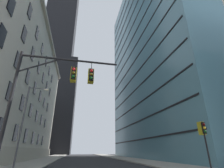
{
  "coord_description": "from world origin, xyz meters",
  "views": [
    {
      "loc": [
        -2.85,
        -7.3,
        1.76
      ],
      "look_at": [
        3.73,
        23.91,
        14.78
      ],
      "focal_mm": 26.16,
      "sensor_mm": 36.0,
      "label": 1
    }
  ],
  "objects": [
    {
      "name": "traffic_signal_mast",
      "position": [
        -4.37,
        3.23,
        5.68
      ],
      "size": [
        6.78,
        0.63,
        7.82
      ],
      "color": "black",
      "rests_on": "sidewalk_left"
    },
    {
      "name": "street_lamppost",
      "position": [
        -8.17,
        11.53,
        5.06
      ],
      "size": [
        2.23,
        0.32,
        8.34
      ],
      "color": "#47474C",
      "rests_on": "sidewalk_left"
    },
    {
      "name": "traffic_light_near_right",
      "position": [
        7.23,
        4.6,
        3.22
      ],
      "size": [
        0.4,
        0.63,
        3.82
      ],
      "color": "black",
      "rests_on": "sidewalk_right"
    },
    {
      "name": "dark_skyscraper",
      "position": [
        -17.82,
        82.34,
        68.27
      ],
      "size": [
        25.57,
        25.57,
        222.22
      ],
      "color": "black",
      "rests_on": "ground"
    },
    {
      "name": "glass_office_midrise",
      "position": [
        20.16,
        30.32,
        28.5
      ],
      "size": [
        18.44,
        44.81,
        57.0
      ],
      "color": "teal",
      "rests_on": "ground"
    }
  ]
}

